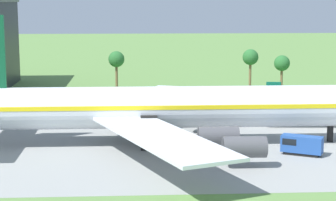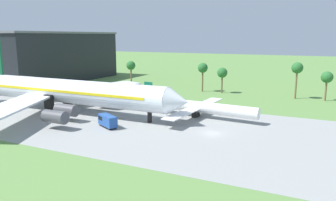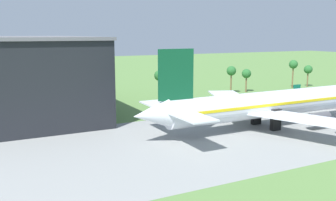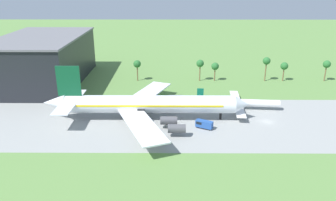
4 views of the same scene
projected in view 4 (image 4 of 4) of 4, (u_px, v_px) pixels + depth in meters
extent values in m
plane|color=#5B8442|center=(267.00, 122.00, 114.09)|extent=(600.00, 600.00, 0.00)
cube|color=gray|center=(267.00, 122.00, 114.08)|extent=(320.00, 44.00, 0.02)
cylinder|color=silver|center=(150.00, 104.00, 114.38)|extent=(59.19, 6.23, 6.23)
cone|color=silver|center=(242.00, 104.00, 114.19)|extent=(4.98, 6.10, 6.10)
cone|color=silver|center=(55.00, 103.00, 114.42)|extent=(7.79, 5.92, 5.92)
cube|color=yellow|center=(150.00, 103.00, 114.22)|extent=(50.31, 6.35, 0.62)
cube|color=#0F4C2D|center=(69.00, 81.00, 111.60)|extent=(8.10, 0.50, 10.59)
cube|color=silver|center=(70.00, 101.00, 114.23)|extent=(5.61, 24.91, 0.30)
cube|color=silver|center=(141.00, 124.00, 101.12)|extent=(18.44, 30.08, 0.44)
cube|color=silver|center=(147.00, 93.00, 128.44)|extent=(18.44, 30.08, 0.44)
cylinder|color=#4C4C51|center=(169.00, 120.00, 108.36)|extent=(5.61, 2.80, 2.80)
cylinder|color=#4C4C51|center=(177.00, 129.00, 102.51)|extent=(5.61, 2.80, 2.80)
cylinder|color=#4C4C51|center=(169.00, 104.00, 122.36)|extent=(5.61, 2.80, 2.80)
cylinder|color=#4C4C51|center=(175.00, 98.00, 128.17)|extent=(5.61, 2.80, 2.80)
cube|color=black|center=(221.00, 113.00, 115.34)|extent=(0.70, 0.90, 5.05)
cube|color=black|center=(141.00, 116.00, 112.30)|extent=(2.40, 1.20, 5.05)
cube|color=black|center=(143.00, 109.00, 118.71)|extent=(2.40, 1.20, 5.05)
cylinder|color=white|center=(237.00, 102.00, 124.53)|extent=(31.57, 5.28, 2.75)
cube|color=#0F6647|center=(200.00, 93.00, 124.52)|extent=(2.48, 0.44, 3.85)
cube|color=white|center=(237.00, 103.00, 124.62)|extent=(5.57, 28.48, 0.24)
cube|color=black|center=(237.00, 106.00, 124.98)|extent=(1.40, 2.56, 2.61)
cube|color=black|center=(204.00, 128.00, 109.11)|extent=(5.12, 3.86, 0.40)
cube|color=#234C99|center=(204.00, 124.00, 108.63)|extent=(5.96, 4.43, 2.33)
cube|color=black|center=(200.00, 122.00, 109.20)|extent=(2.72, 2.74, 0.90)
cube|color=black|center=(43.00, 60.00, 155.53)|extent=(36.00, 60.00, 20.88)
cube|color=slate|center=(40.00, 37.00, 151.72)|extent=(36.72, 61.20, 0.80)
cylinder|color=brown|center=(137.00, 73.00, 158.63)|extent=(0.56, 0.56, 7.76)
sphere|color=#28662D|center=(137.00, 64.00, 157.06)|extent=(3.60, 3.60, 3.60)
cylinder|color=brown|center=(265.00, 72.00, 157.98)|extent=(0.56, 0.56, 9.35)
sphere|color=#28662D|center=(267.00, 61.00, 156.12)|extent=(3.60, 3.60, 3.60)
cylinder|color=brown|center=(325.00, 73.00, 158.08)|extent=(0.56, 0.56, 7.77)
sphere|color=#28662D|center=(327.00, 64.00, 156.50)|extent=(3.60, 3.60, 3.60)
cylinder|color=brown|center=(215.00, 74.00, 158.60)|extent=(0.56, 0.56, 6.65)
sphere|color=#28662D|center=(215.00, 66.00, 157.22)|extent=(3.60, 3.60, 3.60)
cylinder|color=brown|center=(200.00, 73.00, 158.39)|extent=(0.56, 0.56, 8.06)
sphere|color=#28662D|center=(200.00, 63.00, 156.77)|extent=(3.60, 3.60, 3.60)
cylinder|color=brown|center=(283.00, 74.00, 158.36)|extent=(0.56, 0.56, 6.84)
sphere|color=#28662D|center=(284.00, 66.00, 156.95)|extent=(3.60, 3.60, 3.60)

